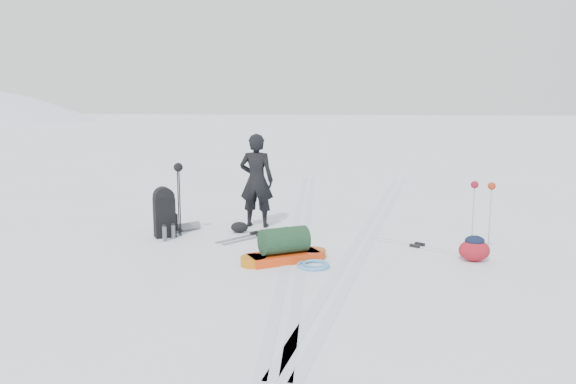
% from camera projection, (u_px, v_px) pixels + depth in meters
% --- Properties ---
extents(ground, '(200.00, 200.00, 0.00)m').
position_uv_depth(ground, '(297.00, 246.00, 9.97)').
color(ground, white).
rests_on(ground, ground).
extents(ski_tracks, '(3.38, 17.97, 0.01)m').
position_uv_depth(ski_tracks, '(334.00, 235.00, 10.75)').
color(ski_tracks, silver).
rests_on(ski_tracks, ground).
extents(skier, '(0.71, 0.49, 1.90)m').
position_uv_depth(skier, '(257.00, 180.00, 11.36)').
color(skier, black).
rests_on(skier, ground).
extents(pulk_sled, '(1.46, 1.12, 0.56)m').
position_uv_depth(pulk_sled, '(284.00, 249.00, 8.94)').
color(pulk_sled, red).
rests_on(pulk_sled, ground).
extents(expedition_rucksack, '(0.72, 1.01, 0.95)m').
position_uv_depth(expedition_rucksack, '(167.00, 213.00, 10.61)').
color(expedition_rucksack, black).
rests_on(expedition_rucksack, ground).
extents(ski_poles_black, '(0.17, 0.17, 1.40)m').
position_uv_depth(ski_poles_black, '(178.00, 176.00, 10.56)').
color(ski_poles_black, black).
rests_on(ski_poles_black, ground).
extents(ski_poles_silver, '(0.37, 0.25, 1.25)m').
position_uv_depth(ski_poles_silver, '(483.00, 194.00, 9.14)').
color(ski_poles_silver, '#ADAFB4').
rests_on(ski_poles_silver, ground).
extents(touring_skis_grey, '(1.33, 1.62, 0.07)m').
position_uv_depth(touring_skis_grey, '(258.00, 235.00, 10.70)').
color(touring_skis_grey, gray).
rests_on(touring_skis_grey, ground).
extents(touring_skis_white, '(1.59, 1.21, 0.06)m').
position_uv_depth(touring_skis_white, '(417.00, 246.00, 9.86)').
color(touring_skis_white, silver).
rests_on(touring_skis_white, ground).
extents(rope_coil, '(0.62, 0.62, 0.06)m').
position_uv_depth(rope_coil, '(314.00, 265.00, 8.69)').
color(rope_coil, '#5898D6').
rests_on(rope_coil, ground).
extents(small_daypack, '(0.53, 0.42, 0.42)m').
position_uv_depth(small_daypack, '(474.00, 249.00, 8.97)').
color(small_daypack, maroon).
rests_on(small_daypack, ground).
extents(thermos_pair, '(0.19, 0.32, 0.31)m').
position_uv_depth(thermos_pair, '(169.00, 232.00, 10.35)').
color(thermos_pair, slate).
rests_on(thermos_pair, ground).
extents(stuff_sack, '(0.40, 0.34, 0.21)m').
position_uv_depth(stuff_sack, '(239.00, 227.00, 10.95)').
color(stuff_sack, black).
rests_on(stuff_sack, ground).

